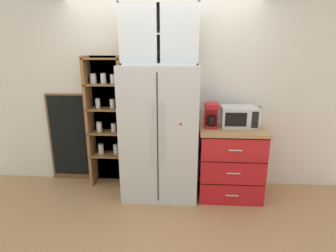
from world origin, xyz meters
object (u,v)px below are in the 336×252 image
Objects in this scene: mug_sage at (232,123)px; chalkboard_menu at (70,138)px; microwave at (238,117)px; mug_charcoal at (233,124)px; bottle_clear at (259,117)px; coffee_maker at (211,115)px; refrigerator at (160,132)px.

chalkboard_menu is (-2.28, 0.28, -0.33)m from mug_sage.
mug_charcoal is (-0.08, -0.08, -0.09)m from microwave.
chalkboard_menu reaches higher than mug_charcoal.
chalkboard_menu is at bearing 171.95° from mug_charcoal.
microwave is 2.41m from chalkboard_menu.
mug_sage is 0.37m from bottle_clear.
microwave is 1.69× the size of bottle_clear.
chalkboard_menu reaches higher than coffee_maker.
mug_sage is at bearing -7.03° from chalkboard_menu.
refrigerator reaches higher than coffee_maker.
microwave is at bearing -5.89° from chalkboard_menu.
bottle_clear is at bearing 4.77° from refrigerator.
microwave is 3.90× the size of mug_sage.
bottle_clear is at bearing 7.20° from coffee_maker.
coffee_maker reaches higher than mug_sage.
coffee_maker reaches higher than bottle_clear.
microwave is 0.14m from mug_charcoal.
refrigerator is 6.57× the size of bottle_clear.
bottle_clear is (1.27, 0.11, 0.19)m from refrigerator.
coffee_maker is 0.29m from mug_sage.
chalkboard_menu is at bearing 174.11° from microwave.
refrigerator is at bearing -178.00° from mug_sage.
mug_charcoal is 0.42× the size of bottle_clear.
refrigerator is at bearing -177.56° from coffee_maker.
coffee_maker is 0.24× the size of chalkboard_menu.
chalkboard_menu is (-2.28, 0.32, -0.33)m from mug_charcoal.
coffee_maker is (0.65, 0.03, 0.23)m from refrigerator.
bottle_clear is 2.67m from chalkboard_menu.
coffee_maker is at bearing -8.08° from chalkboard_menu.
refrigerator is 15.56× the size of mug_charcoal.
microwave is 4.00× the size of mug_charcoal.
mug_sage is 0.43× the size of bottle_clear.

